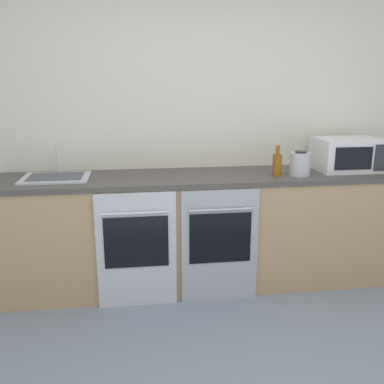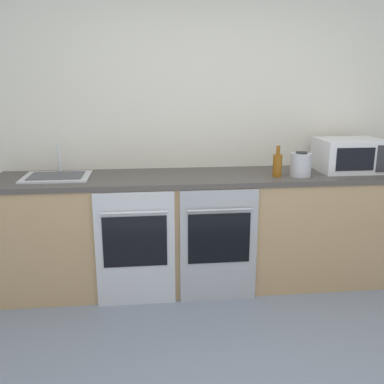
{
  "view_description": "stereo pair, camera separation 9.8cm",
  "coord_description": "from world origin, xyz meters",
  "px_view_note": "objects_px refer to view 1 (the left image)",
  "views": [
    {
      "loc": [
        -0.6,
        -1.66,
        1.67
      ],
      "look_at": [
        -0.15,
        1.66,
        0.8
      ],
      "focal_mm": 40.0,
      "sensor_mm": 36.0,
      "label": 1
    },
    {
      "loc": [
        -0.51,
        -1.67,
        1.67
      ],
      "look_at": [
        -0.15,
        1.66,
        0.8
      ],
      "focal_mm": 40.0,
      "sensor_mm": 36.0,
      "label": 2
    }
  ],
  "objects_px": {
    "oven_right": "(220,245)",
    "sink": "(56,177)",
    "oven_left": "(137,250)",
    "kettle": "(300,164)",
    "microwave": "(347,154)",
    "bottle_amber": "(277,164)"
  },
  "relations": [
    {
      "from": "kettle",
      "to": "oven_right",
      "type": "bearing_deg",
      "value": -163.6
    },
    {
      "from": "microwave",
      "to": "sink",
      "type": "relative_size",
      "value": 1.03
    },
    {
      "from": "bottle_amber",
      "to": "oven_right",
      "type": "bearing_deg",
      "value": -157.72
    },
    {
      "from": "oven_left",
      "to": "kettle",
      "type": "xyz_separation_m",
      "value": [
        1.31,
        0.2,
        0.58
      ]
    },
    {
      "from": "oven_right",
      "to": "sink",
      "type": "bearing_deg",
      "value": 164.22
    },
    {
      "from": "microwave",
      "to": "oven_right",
      "type": "bearing_deg",
      "value": -162.76
    },
    {
      "from": "oven_left",
      "to": "bottle_amber",
      "type": "distance_m",
      "value": 1.28
    },
    {
      "from": "bottle_amber",
      "to": "microwave",
      "type": "bearing_deg",
      "value": 13.31
    },
    {
      "from": "bottle_amber",
      "to": "kettle",
      "type": "xyz_separation_m",
      "value": [
        0.19,
        -0.0,
        -0.0
      ]
    },
    {
      "from": "kettle",
      "to": "sink",
      "type": "relative_size",
      "value": 0.38
    },
    {
      "from": "microwave",
      "to": "sink",
      "type": "height_order",
      "value": "microwave"
    },
    {
      "from": "oven_right",
      "to": "bottle_amber",
      "type": "xyz_separation_m",
      "value": [
        0.49,
        0.2,
        0.58
      ]
    },
    {
      "from": "oven_left",
      "to": "kettle",
      "type": "distance_m",
      "value": 1.45
    },
    {
      "from": "microwave",
      "to": "bottle_amber",
      "type": "relative_size",
      "value": 2.13
    },
    {
      "from": "oven_right",
      "to": "microwave",
      "type": "bearing_deg",
      "value": 17.24
    },
    {
      "from": "sink",
      "to": "oven_left",
      "type": "bearing_deg",
      "value": -30.07
    },
    {
      "from": "oven_right",
      "to": "sink",
      "type": "distance_m",
      "value": 1.37
    },
    {
      "from": "oven_left",
      "to": "sink",
      "type": "xyz_separation_m",
      "value": [
        -0.6,
        0.35,
        0.5
      ]
    },
    {
      "from": "oven_left",
      "to": "bottle_amber",
      "type": "relative_size",
      "value": 3.63
    },
    {
      "from": "microwave",
      "to": "bottle_amber",
      "type": "xyz_separation_m",
      "value": [
        -0.67,
        -0.16,
        -0.04
      ]
    },
    {
      "from": "oven_right",
      "to": "microwave",
      "type": "height_order",
      "value": "microwave"
    },
    {
      "from": "oven_left",
      "to": "oven_right",
      "type": "xyz_separation_m",
      "value": [
        0.63,
        0.0,
        0.0
      ]
    }
  ]
}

